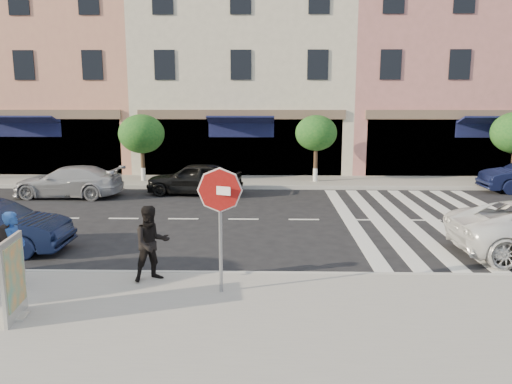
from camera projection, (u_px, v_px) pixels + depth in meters
The scene contains 14 objects.
ground at pixel (236, 257), 12.58m from camera, with size 120.00×120.00×0.00m, color black.
sidewalk_near at pixel (223, 320), 8.88m from camera, with size 60.00×4.50×0.15m, color gray.
sidewalk_far at pixel (251, 182), 23.37m from camera, with size 60.00×3.00×0.15m, color gray.
building_west_mid at pixel (60, 43), 28.22m from camera, with size 10.00×9.00×14.00m, color tan.
building_centre at pixel (245, 70), 28.26m from camera, with size 11.00×9.00×11.00m, color beige.
building_east_mid at pixel (460, 51), 27.80m from camera, with size 13.00×9.00×13.00m, color tan.
street_tree_wb at pixel (142, 134), 22.87m from camera, with size 2.10×2.10×3.06m.
street_tree_c at pixel (316, 133), 22.68m from camera, with size 1.90×1.90×3.04m.
stop_sign at pixel (220, 202), 9.64m from camera, with size 0.82×0.37×2.51m.
photographer at pixel (15, 250), 10.10m from camera, with size 0.58×0.38×1.58m, color navy.
walker at pixel (152, 243), 10.48m from camera, with size 0.78×0.61×1.61m, color black.
poster_board at pixel (14, 280), 8.66m from camera, with size 0.38×0.96×1.47m.
car_far_left at pixel (68, 182), 20.09m from camera, with size 1.76×4.32×1.25m, color #A2A2A7.
car_far_mid at pixel (194, 179), 20.61m from camera, with size 1.58×3.92×1.34m, color black.
Camera 1 is at (0.79, -12.04, 3.98)m, focal length 35.00 mm.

